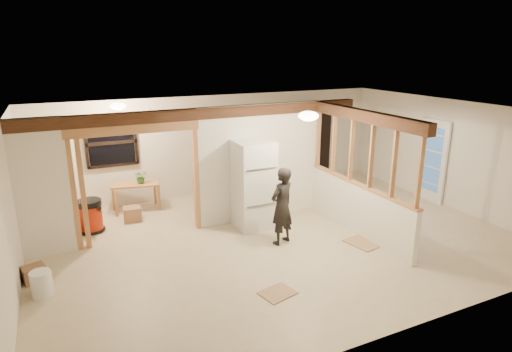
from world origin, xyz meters
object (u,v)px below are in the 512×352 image
woman (282,206)px  shop_vac (90,216)px  work_table (136,197)px  refrigerator (253,185)px  bookshelf (312,147)px

woman → shop_vac: size_ratio=2.19×
work_table → refrigerator: bearing=-32.1°
work_table → bookshelf: 4.94m
refrigerator → bookshelf: bookshelf is taller
work_table → bookshelf: bearing=14.9°
woman → shop_vac: (-3.26, 2.14, -0.41)m
bookshelf → shop_vac: bearing=-169.8°
refrigerator → work_table: 2.92m
work_table → bookshelf: (4.89, 0.25, 0.65)m
shop_vac → refrigerator: bearing=-20.5°
woman → bookshelf: (2.70, 3.21, 0.22)m
woman → work_table: woman is taller
work_table → woman: bearing=-41.5°
woman → work_table: size_ratio=1.45×
work_table → shop_vac: size_ratio=1.52×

